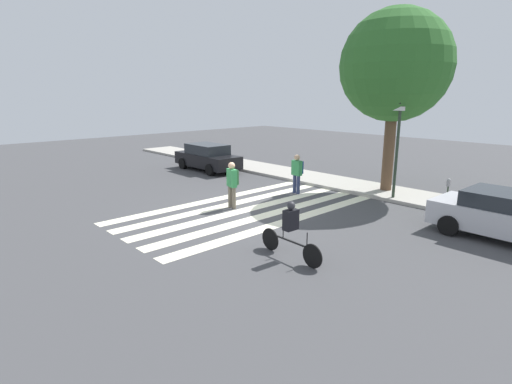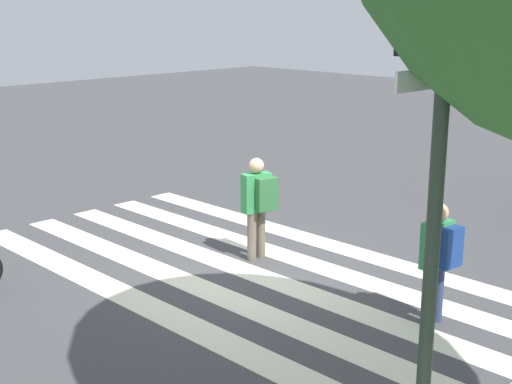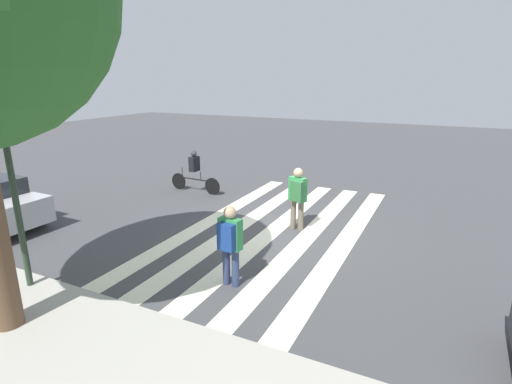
# 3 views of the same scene
# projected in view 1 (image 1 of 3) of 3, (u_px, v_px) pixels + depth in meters

# --- Properties ---
(ground_plane) EXTENTS (60.00, 60.00, 0.00)m
(ground_plane) POSITION_uv_depth(u_px,v_px,m) (247.00, 210.00, 15.35)
(ground_plane) COLOR #444447
(sidewalk_curb) EXTENTS (36.00, 2.50, 0.14)m
(sidewalk_curb) POSITION_uv_depth(u_px,v_px,m) (343.00, 184.00, 19.47)
(sidewalk_curb) COLOR #ADA89E
(sidewalk_curb) RESTS_ON ground_plane
(crosswalk_stripes) EXTENTS (4.64, 10.00, 0.01)m
(crosswalk_stripes) POSITION_uv_depth(u_px,v_px,m) (247.00, 209.00, 15.35)
(crosswalk_stripes) COLOR #F2EDCC
(crosswalk_stripes) RESTS_ON ground_plane
(traffic_light) EXTENTS (0.60, 0.50, 4.99)m
(traffic_light) POSITION_uv_depth(u_px,v_px,m) (398.00, 116.00, 15.76)
(traffic_light) COLOR #283828
(traffic_light) RESTS_ON ground_plane
(parking_meter) EXTENTS (0.15, 0.15, 1.25)m
(parking_meter) POSITION_uv_depth(u_px,v_px,m) (448.00, 187.00, 15.01)
(parking_meter) COLOR #283828
(parking_meter) RESTS_ON ground_plane
(street_tree) EXTENTS (4.68, 4.68, 7.83)m
(street_tree) POSITION_uv_depth(u_px,v_px,m) (395.00, 66.00, 16.73)
(street_tree) COLOR brown
(street_tree) RESTS_ON ground_plane
(pedestrian_adult_yellow_jacket) EXTENTS (0.51, 0.43, 1.75)m
(pedestrian_adult_yellow_jacket) POSITION_uv_depth(u_px,v_px,m) (297.00, 171.00, 17.66)
(pedestrian_adult_yellow_jacket) COLOR navy
(pedestrian_adult_yellow_jacket) RESTS_ON ground_plane
(pedestrian_adult_blue_shirt) EXTENTS (0.54, 0.50, 1.81)m
(pedestrian_adult_blue_shirt) POSITION_uv_depth(u_px,v_px,m) (232.00, 181.00, 15.35)
(pedestrian_adult_blue_shirt) COLOR #6B6051
(pedestrian_adult_blue_shirt) RESTS_ON ground_plane
(cyclist_far_lane) EXTENTS (2.23, 0.41, 1.59)m
(cyclist_far_lane) POSITION_uv_depth(u_px,v_px,m) (291.00, 228.00, 10.59)
(cyclist_far_lane) COLOR black
(cyclist_far_lane) RESTS_ON ground_plane
(car_parked_dark_suv) EXTENTS (4.48, 1.93, 1.53)m
(car_parked_dark_suv) POSITION_uv_depth(u_px,v_px,m) (207.00, 157.00, 23.12)
(car_parked_dark_suv) COLOR black
(car_parked_dark_suv) RESTS_ON ground_plane
(car_parked_far_curb) EXTENTS (4.05, 2.10, 1.46)m
(car_parked_far_curb) POSITION_uv_depth(u_px,v_px,m) (505.00, 215.00, 12.09)
(car_parked_far_curb) COLOR #B7B7BC
(car_parked_far_curb) RESTS_ON ground_plane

